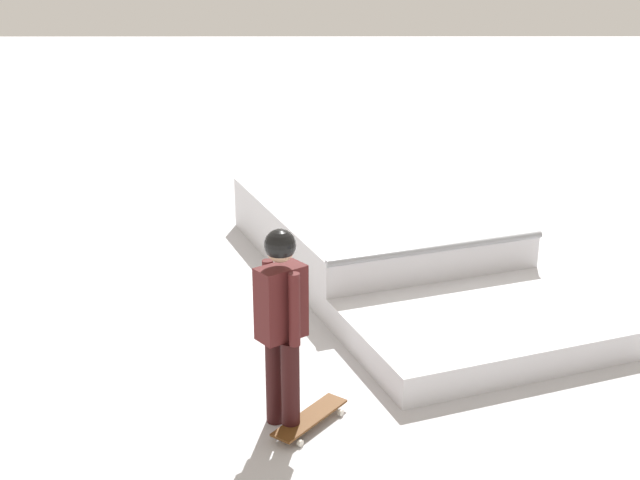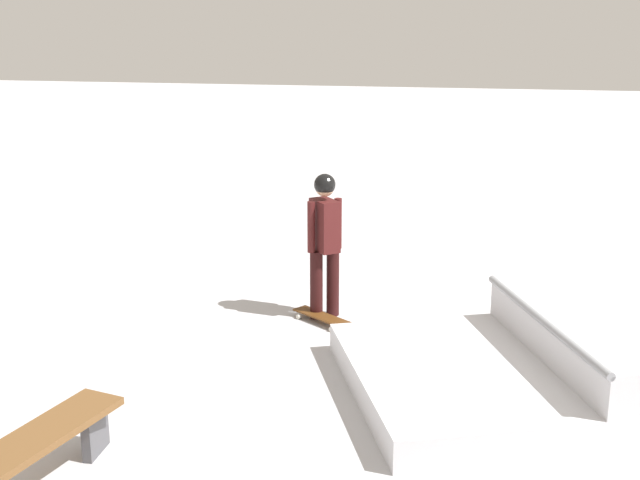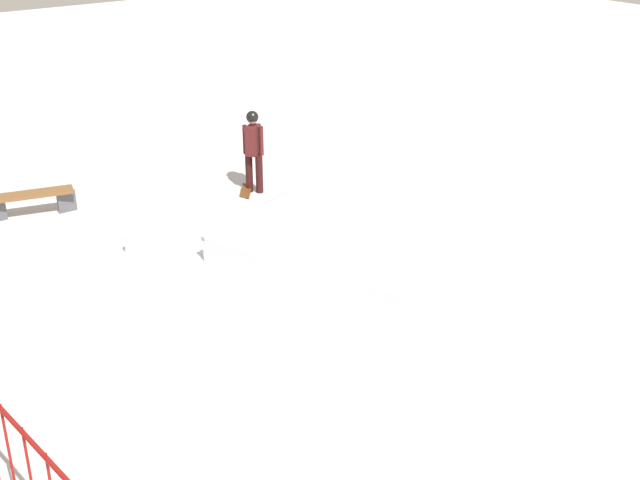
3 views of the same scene
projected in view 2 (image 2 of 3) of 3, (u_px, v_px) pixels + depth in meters
name	position (u px, v px, depth m)	size (l,w,h in m)	color
skater	(325.00, 235.00, 10.01)	(0.41, 0.43, 1.73)	black
skateboard	(322.00, 317.00, 10.05)	(0.76, 0.64, 0.09)	#593314
park_bench	(38.00, 450.00, 6.50)	(0.79, 1.65, 0.48)	brown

